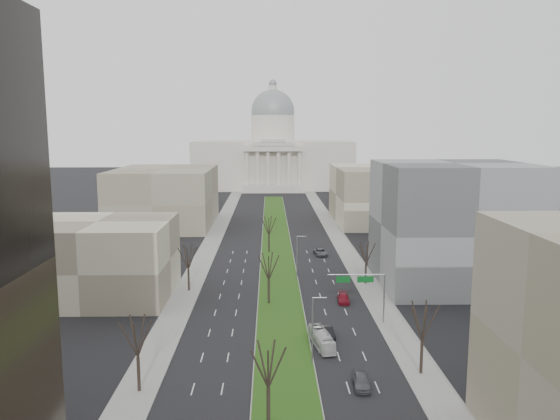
{
  "coord_description": "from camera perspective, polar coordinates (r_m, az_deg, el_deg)",
  "views": [
    {
      "loc": [
        -1.82,
        -12.49,
        30.7
      ],
      "look_at": [
        0.67,
        115.63,
        11.36
      ],
      "focal_mm": 35.0,
      "sensor_mm": 36.0,
      "label": 1
    }
  ],
  "objects": [
    {
      "name": "ground",
      "position": [
        136.02,
        -0.32,
        -4.46
      ],
      "size": [
        600.0,
        600.0,
        0.0
      ],
      "primitive_type": "plane",
      "color": "black",
      "rests_on": "ground"
    },
    {
      "name": "median",
      "position": [
        135.01,
        -0.31,
        -4.52
      ],
      "size": [
        8.0,
        222.03,
        0.2
      ],
      "color": "#999993",
      "rests_on": "ground"
    },
    {
      "name": "sidewalk_left",
      "position": [
        112.87,
        -9.13,
        -7.28
      ],
      "size": [
        5.0,
        330.0,
        0.15
      ],
      "primitive_type": "cube",
      "color": "gray",
      "rests_on": "ground"
    },
    {
      "name": "sidewalk_right",
      "position": [
        113.43,
        8.81,
        -7.19
      ],
      "size": [
        5.0,
        330.0,
        0.15
      ],
      "primitive_type": "cube",
      "color": "gray",
      "rests_on": "ground"
    },
    {
      "name": "capitol",
      "position": [
        282.45,
        -0.75,
        5.66
      ],
      "size": [
        80.0,
        46.0,
        55.0
      ],
      "color": "beige",
      "rests_on": "ground"
    },
    {
      "name": "building_beige_left",
      "position": [
        105.07,
        -18.42,
        -4.9
      ],
      "size": [
        26.0,
        22.0,
        14.0
      ],
      "primitive_type": "cube",
      "color": "gray",
      "rests_on": "ground"
    },
    {
      "name": "building_grey_right",
      "position": [
        112.03,
        17.56,
        -1.43
      ],
      "size": [
        28.0,
        26.0,
        24.0
      ],
      "primitive_type": "cube",
      "color": "#595B5D",
      "rests_on": "ground"
    },
    {
      "name": "building_far_left",
      "position": [
        176.99,
        -11.91,
        1.35
      ],
      "size": [
        30.0,
        40.0,
        18.0
      ],
      "primitive_type": "cube",
      "color": "gray",
      "rests_on": "ground"
    },
    {
      "name": "building_far_right",
      "position": [
        182.57,
        10.53,
        1.61
      ],
      "size": [
        30.0,
        40.0,
        18.0
      ],
      "primitive_type": "cube",
      "color": "gray",
      "rests_on": "ground"
    },
    {
      "name": "tree_left_mid",
      "position": [
        66.77,
        -14.71,
        -12.51
      ],
      "size": [
        5.4,
        5.4,
        9.72
      ],
      "color": "black",
      "rests_on": "ground"
    },
    {
      "name": "tree_left_far",
      "position": [
        104.42,
        -9.59,
        -4.75
      ],
      "size": [
        5.28,
        5.28,
        9.5
      ],
      "color": "black",
      "rests_on": "ground"
    },
    {
      "name": "tree_right_mid",
      "position": [
        71.24,
        14.71,
        -11.01
      ],
      "size": [
        5.52,
        5.52,
        9.94
      ],
      "color": "black",
      "rests_on": "ground"
    },
    {
      "name": "tree_right_far",
      "position": [
        108.93,
        9.0,
        -4.35
      ],
      "size": [
        5.04,
        5.04,
        9.07
      ],
      "color": "black",
      "rests_on": "ground"
    },
    {
      "name": "tree_median_a",
      "position": [
        57.6,
        -1.24,
        -15.72
      ],
      "size": [
        5.4,
        5.4,
        9.72
      ],
      "color": "black",
      "rests_on": "ground"
    },
    {
      "name": "tree_median_b",
      "position": [
        95.48,
        -1.19,
        -5.79
      ],
      "size": [
        5.4,
        5.4,
        9.72
      ],
      "color": "black",
      "rests_on": "ground"
    },
    {
      "name": "tree_median_c",
      "position": [
        134.6,
        -1.17,
        -1.56
      ],
      "size": [
        5.4,
        5.4,
        9.72
      ],
      "color": "black",
      "rests_on": "ground"
    },
    {
      "name": "streetlamp_median_b",
      "position": [
        72.5,
        3.45,
        -12.36
      ],
      "size": [
        1.9,
        0.2,
        9.16
      ],
      "color": "gray",
      "rests_on": "ground"
    },
    {
      "name": "streetlamp_median_c",
      "position": [
        110.71,
        1.81,
        -4.95
      ],
      "size": [
        1.9,
        0.2,
        9.16
      ],
      "color": "gray",
      "rests_on": "ground"
    },
    {
      "name": "mast_arm_signs",
      "position": [
        87.46,
        9.1,
        -7.86
      ],
      "size": [
        9.12,
        0.24,
        8.09
      ],
      "color": "gray",
      "rests_on": "ground"
    },
    {
      "name": "car_grey_near",
      "position": [
        68.87,
        8.49,
        -17.24
      ],
      "size": [
        2.19,
        4.87,
        1.62
      ],
      "primitive_type": "imported",
      "rotation": [
        0.0,
        0.0,
        -0.06
      ],
      "color": "#4B4E53",
      "rests_on": "ground"
    },
    {
      "name": "car_black",
      "position": [
        83.1,
        5.03,
        -12.6
      ],
      "size": [
        1.93,
        4.5,
        1.44
      ],
      "primitive_type": "imported",
      "rotation": [
        0.0,
        0.0,
        0.09
      ],
      "color": "black",
      "rests_on": "ground"
    },
    {
      "name": "car_red",
      "position": [
        98.8,
        6.64,
        -9.15
      ],
      "size": [
        2.34,
        5.03,
        1.42
      ],
      "primitive_type": "imported",
      "rotation": [
        0.0,
        0.0,
        -0.07
      ],
      "color": "maroon",
      "rests_on": "ground"
    },
    {
      "name": "car_grey_far",
      "position": [
        133.4,
        4.27,
        -4.4
      ],
      "size": [
        3.42,
        5.96,
        1.56
      ],
      "primitive_type": "imported",
      "rotation": [
        0.0,
        0.0,
        0.15
      ],
      "color": "#505358",
      "rests_on": "ground"
    },
    {
      "name": "box_van",
      "position": [
        79.46,
        4.37,
        -13.28
      ],
      "size": [
        3.29,
        8.43,
        2.29
      ],
      "primitive_type": "imported",
      "rotation": [
        0.0,
        0.0,
        0.17
      ],
      "color": "silver",
      "rests_on": "ground"
    }
  ]
}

